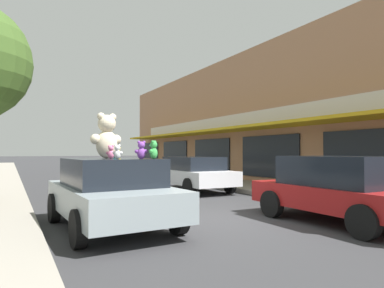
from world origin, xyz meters
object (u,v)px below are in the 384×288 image
Objects in this scene: plush_art_car at (111,191)px; parked_car_far_left at (340,187)px; teddy_bear_white at (117,152)px; teddy_bear_green at (154,150)px; teddy_bear_yellow at (118,152)px; teddy_bear_pink at (111,152)px; teddy_bear_giant at (107,137)px; teddy_bear_purple at (141,150)px; teddy_bear_teal at (115,151)px; parked_car_far_center at (193,172)px.

plush_art_car is 1.02× the size of parked_car_far_left.
teddy_bear_green reaches higher than teddy_bear_white.
plush_art_car is at bearing -58.43° from teddy_bear_white.
teddy_bear_yellow reaches higher than teddy_bear_pink.
teddy_bear_giant reaches higher than parked_car_far_left.
teddy_bear_purple is (0.37, -0.84, 0.87)m from plush_art_car.
teddy_bear_giant is 3.49× the size of teddy_bear_pink.
teddy_bear_teal is at bearing -15.48° from teddy_bear_yellow.
parked_car_far_left is (4.82, -2.21, -1.15)m from teddy_bear_giant.
plush_art_car is 1.26m from teddy_bear_purple.
plush_art_car is 1.05m from teddy_bear_white.
teddy_bear_green is at bearing 167.11° from parked_car_far_left.
teddy_bear_white is 0.47m from teddy_bear_purple.
teddy_bear_teal is 0.17m from teddy_bear_yellow.
teddy_bear_purple is at bearing -68.45° from plush_art_car.
teddy_bear_purple is (0.07, -1.68, 0.01)m from teddy_bear_teal.
plush_art_car is 7.04m from parked_car_far_center.
teddy_bear_white is at bearing -96.92° from plush_art_car.
plush_art_car is 1.35m from teddy_bear_yellow.
teddy_bear_yellow is 0.08× the size of parked_car_far_left.
teddy_bear_teal reaches higher than plush_art_car.
teddy_bear_teal reaches higher than teddy_bear_white.
teddy_bear_giant is 1.43m from teddy_bear_green.
plush_art_car is at bearing 5.00° from teddy_bear_yellow.
teddy_bear_purple is 0.98× the size of teddy_bear_green.
teddy_bear_giant is at bearing 155.32° from parked_car_far_left.
parked_car_far_left is at bearing 84.82° from teddy_bear_yellow.
plush_art_car is at bearing 84.87° from teddy_bear_giant.
parked_car_far_center is at bearing -117.75° from teddy_bear_purple.
teddy_bear_green is at bearing -124.39° from parked_car_far_center.
teddy_bear_pink is 0.07× the size of parked_car_far_center.
teddy_bear_giant reaches higher than teddy_bear_white.
teddy_bear_giant is 3.46× the size of teddy_bear_white.
plush_art_car is at bearing -57.32° from teddy_bear_purple.
parked_car_far_left is at bearing 123.25° from teddy_bear_green.
teddy_bear_green reaches higher than teddy_bear_purple.
teddy_bear_white is 0.80× the size of teddy_bear_purple.
teddy_bear_green is (0.62, -0.35, 0.04)m from teddy_bear_white.
teddy_bear_green reaches higher than teddy_bear_pink.
teddy_bear_purple is 0.25m from teddy_bear_green.
teddy_bear_white is (-0.01, -0.90, -0.34)m from teddy_bear_giant.
teddy_bear_green is at bearing 160.71° from teddy_bear_pink.
teddy_bear_white is (-0.35, -1.47, -0.03)m from teddy_bear_teal.
teddy_bear_white reaches higher than teddy_bear_pink.
teddy_bear_purple reaches higher than plush_art_car.
teddy_bear_teal is 1.20× the size of teddy_bear_pink.
teddy_bear_pink is 0.79× the size of teddy_bear_purple.
teddy_bear_pink is at bearing -110.37° from plush_art_car.
teddy_bear_purple is at bearing 97.20° from teddy_bear_giant.
teddy_bear_purple reaches higher than parked_car_far_center.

